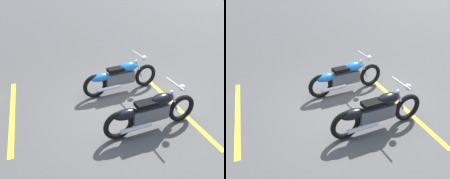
% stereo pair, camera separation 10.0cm
% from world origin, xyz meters
% --- Properties ---
extents(ground_plane, '(60.00, 60.00, 0.00)m').
position_xyz_m(ground_plane, '(0.00, 0.00, 0.00)').
color(ground_plane, '#514F4C').
extents(motorcycle_bright_foreground, '(2.23, 0.62, 1.04)m').
position_xyz_m(motorcycle_bright_foreground, '(-0.06, -0.89, 0.46)').
color(motorcycle_bright_foreground, black).
rests_on(motorcycle_bright_foreground, ground).
extents(motorcycle_dark_foreground, '(2.23, 0.62, 1.04)m').
position_xyz_m(motorcycle_dark_foreground, '(0.03, 0.90, 0.46)').
color(motorcycle_dark_foreground, black).
rests_on(motorcycle_dark_foreground, ground).
extents(parking_stripe_near, '(0.30, 3.20, 0.01)m').
position_xyz_m(parking_stripe_near, '(-1.08, 0.46, 0.00)').
color(parking_stripe_near, yellow).
rests_on(parking_stripe_near, ground).
extents(parking_stripe_mid, '(0.30, 3.20, 0.01)m').
position_xyz_m(parking_stripe_mid, '(2.78, -0.91, 0.00)').
color(parking_stripe_mid, yellow).
rests_on(parking_stripe_mid, ground).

